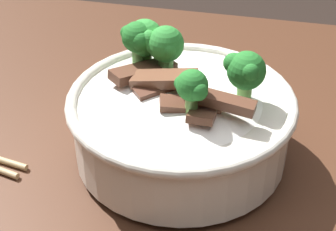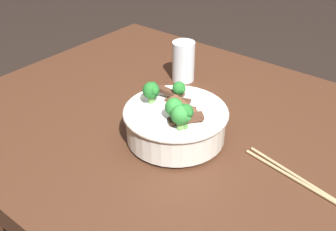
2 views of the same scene
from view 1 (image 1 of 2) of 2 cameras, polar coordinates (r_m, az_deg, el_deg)
The scene contains 1 object.
rice_bowl at distance 0.56m, azimuth 1.36°, elevation 0.06°, with size 0.24×0.24×0.14m.
Camera 1 is at (-0.12, 0.38, 1.20)m, focal length 56.85 mm.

